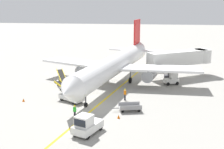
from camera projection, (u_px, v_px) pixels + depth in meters
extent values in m
plane|color=#9E9B93|center=(96.00, 107.00, 39.59)|extent=(300.00, 300.00, 0.00)
cube|color=yellow|center=(109.00, 96.00, 44.26)|extent=(17.24, 78.25, 0.01)
cylinder|color=white|center=(114.00, 65.00, 49.42)|extent=(9.58, 30.02, 3.30)
cone|color=white|center=(68.00, 92.00, 34.63)|extent=(3.67, 3.03, 3.23)
cone|color=white|center=(140.00, 48.00, 64.31)|extent=(3.66, 3.40, 3.14)
cube|color=white|center=(161.00, 69.00, 48.41)|extent=(13.02, 4.45, 0.36)
cylinder|color=gray|center=(149.00, 75.00, 48.28)|extent=(2.53, 3.53, 1.90)
cube|color=white|center=(78.00, 62.00, 53.36)|extent=(13.66, 9.35, 0.36)
cylinder|color=gray|center=(84.00, 70.00, 52.14)|extent=(2.53, 3.53, 1.90)
cube|color=red|center=(137.00, 32.00, 61.24)|extent=(1.12, 3.97, 5.20)
cube|color=white|center=(150.00, 51.00, 60.76)|extent=(5.35, 2.58, 0.24)
cube|color=white|center=(122.00, 49.00, 62.74)|extent=(5.64, 3.86, 0.24)
cylinder|color=#4C4C51|center=(86.00, 95.00, 39.37)|extent=(0.20, 0.20, 3.12)
cylinder|color=black|center=(86.00, 105.00, 39.67)|extent=(0.46, 0.62, 0.56)
cylinder|color=#4C4C51|center=(130.00, 74.00, 50.97)|extent=(0.20, 0.20, 3.12)
cylinder|color=black|center=(130.00, 80.00, 51.23)|extent=(0.55, 1.01, 0.96)
cylinder|color=#4C4C51|center=(106.00, 72.00, 52.43)|extent=(0.20, 0.20, 3.12)
cylinder|color=black|center=(106.00, 78.00, 52.68)|extent=(0.55, 1.01, 0.96)
cube|color=black|center=(76.00, 84.00, 36.37)|extent=(2.95, 1.57, 0.60)
cube|color=silver|center=(178.00, 58.00, 54.54)|extent=(11.56, 8.56, 2.50)
cylinder|color=silver|center=(203.00, 56.00, 56.82)|extent=(3.20, 3.20, 2.50)
cylinder|color=#59595B|center=(169.00, 72.00, 54.40)|extent=(0.56, 0.56, 2.35)
cube|color=#333338|center=(169.00, 77.00, 54.62)|extent=(1.80, 1.40, 0.50)
cube|color=silver|center=(88.00, 127.00, 31.63)|extent=(3.09, 4.05, 0.80)
cube|color=silver|center=(84.00, 120.00, 30.87)|extent=(2.01, 2.07, 1.10)
cube|color=black|center=(80.00, 123.00, 30.22)|extent=(1.35, 0.60, 0.77)
cylinder|color=black|center=(88.00, 136.00, 30.28)|extent=(0.43, 0.64, 0.60)
cylinder|color=black|center=(75.00, 133.00, 31.04)|extent=(0.43, 0.64, 0.60)
cylinder|color=black|center=(100.00, 128.00, 32.41)|extent=(0.43, 0.64, 0.60)
cylinder|color=black|center=(88.00, 125.00, 33.18)|extent=(0.43, 0.64, 0.60)
cube|color=silver|center=(171.00, 81.00, 50.22)|extent=(2.71, 2.09, 0.70)
cube|color=silver|center=(174.00, 75.00, 50.10)|extent=(1.39, 1.37, 1.10)
cube|color=black|center=(176.00, 75.00, 50.23)|extent=(0.43, 0.94, 0.77)
cylinder|color=black|center=(174.00, 82.00, 51.02)|extent=(0.64, 0.43, 0.60)
cylinder|color=black|center=(177.00, 83.00, 49.98)|extent=(0.64, 0.43, 0.60)
cylinder|color=black|center=(165.00, 82.00, 50.63)|extent=(0.64, 0.43, 0.60)
cylinder|color=black|center=(168.00, 84.00, 49.58)|extent=(0.64, 0.43, 0.60)
cube|color=silver|center=(71.00, 97.00, 41.63)|extent=(4.00, 3.33, 0.60)
cylinder|color=black|center=(62.00, 99.00, 42.07)|extent=(0.62, 0.51, 0.60)
cylinder|color=black|center=(69.00, 96.00, 43.01)|extent=(0.62, 0.51, 0.60)
cylinder|color=black|center=(74.00, 103.00, 40.38)|extent=(0.62, 0.51, 0.60)
cylinder|color=black|center=(81.00, 100.00, 41.32)|extent=(0.62, 0.51, 0.60)
cube|color=black|center=(68.00, 90.00, 41.78)|extent=(4.67, 3.49, 1.76)
cube|color=yellow|center=(66.00, 90.00, 41.42)|extent=(4.25, 2.81, 1.84)
cube|color=yellow|center=(71.00, 89.00, 42.08)|extent=(4.25, 2.81, 1.84)
cube|color=silver|center=(63.00, 84.00, 48.18)|extent=(3.13, 4.06, 0.60)
cylinder|color=black|center=(58.00, 84.00, 49.24)|extent=(0.48, 0.63, 0.60)
cylinder|color=black|center=(66.00, 84.00, 49.68)|extent=(0.48, 0.63, 0.60)
cylinder|color=black|center=(61.00, 89.00, 46.83)|extent=(0.48, 0.63, 0.60)
cylinder|color=black|center=(69.00, 88.00, 47.26)|extent=(0.48, 0.63, 0.60)
cube|color=black|center=(62.00, 78.00, 48.50)|extent=(3.16, 4.82, 1.76)
cube|color=yellow|center=(60.00, 77.00, 48.32)|extent=(2.45, 4.46, 1.84)
cube|color=yellow|center=(65.00, 77.00, 48.62)|extent=(2.45, 4.46, 1.84)
cube|color=#A5A5A8|center=(130.00, 107.00, 38.16)|extent=(3.08, 2.15, 0.16)
cube|color=#4C4C51|center=(116.00, 108.00, 37.95)|extent=(0.89, 0.30, 0.08)
cylinder|color=#4C4C51|center=(112.00, 108.00, 37.90)|extent=(0.12, 0.12, 0.05)
cube|color=gray|center=(131.00, 108.00, 37.37)|extent=(2.73, 0.75, 0.50)
cube|color=gray|center=(129.00, 104.00, 38.82)|extent=(2.73, 0.75, 0.50)
cylinder|color=black|center=(123.00, 111.00, 37.52)|extent=(0.38, 0.21, 0.36)
cylinder|color=black|center=(121.00, 108.00, 38.68)|extent=(0.38, 0.21, 0.36)
cylinder|color=black|center=(139.00, 111.00, 37.76)|extent=(0.38, 0.21, 0.36)
cylinder|color=black|center=(137.00, 107.00, 38.92)|extent=(0.38, 0.21, 0.36)
cylinder|color=#26262D|center=(125.00, 97.00, 42.22)|extent=(0.24, 0.24, 0.85)
cube|color=orange|center=(125.00, 93.00, 42.05)|extent=(0.36, 0.22, 0.56)
sphere|color=beige|center=(125.00, 90.00, 41.96)|extent=(0.20, 0.20, 0.20)
sphere|color=yellow|center=(125.00, 90.00, 41.94)|extent=(0.24, 0.24, 0.24)
cylinder|color=#26262D|center=(75.00, 115.00, 35.67)|extent=(0.24, 0.24, 0.85)
cube|color=green|center=(75.00, 109.00, 35.50)|extent=(0.36, 0.22, 0.56)
sphere|color=beige|center=(75.00, 106.00, 35.40)|extent=(0.20, 0.20, 0.20)
sphere|color=yellow|center=(75.00, 106.00, 35.39)|extent=(0.24, 0.24, 0.24)
cone|color=orange|center=(119.00, 117.00, 35.70)|extent=(0.36, 0.36, 0.44)
cone|color=orange|center=(23.00, 100.00, 41.75)|extent=(0.36, 0.36, 0.44)
cone|color=orange|center=(106.00, 78.00, 53.46)|extent=(0.36, 0.36, 0.44)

